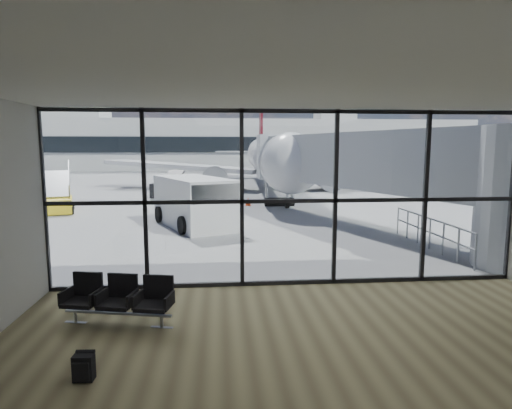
{
  "coord_description": "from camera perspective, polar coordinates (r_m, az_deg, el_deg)",
  "views": [
    {
      "loc": [
        -1.77,
        -10.67,
        3.55
      ],
      "look_at": [
        -0.58,
        3.0,
        1.72
      ],
      "focal_mm": 30.0,
      "sensor_mm": 36.0,
      "label": 1
    }
  ],
  "objects": [
    {
      "name": "ground",
      "position": [
        50.82,
        -2.98,
        3.59
      ],
      "size": [
        220.0,
        220.0,
        0.0
      ],
      "primitive_type": "plane",
      "color": "slate",
      "rests_on": "ground"
    },
    {
      "name": "lounge_shell",
      "position": [
        6.19,
        11.7,
        -0.89
      ],
      "size": [
        12.02,
        8.01,
        4.51
      ],
      "color": "brown",
      "rests_on": "ground"
    },
    {
      "name": "glass_curtain_wall",
      "position": [
        10.89,
        4.42,
        0.72
      ],
      "size": [
        12.1,
        0.12,
        4.5
      ],
      "color": "white",
      "rests_on": "ground"
    },
    {
      "name": "jet_bridge",
      "position": [
        18.97,
        15.68,
        4.94
      ],
      "size": [
        8.0,
        16.5,
        4.33
      ],
      "color": "#ACAFB1",
      "rests_on": "ground"
    },
    {
      "name": "apron_railing",
      "position": [
        16.22,
        22.18,
        -3.01
      ],
      "size": [
        0.06,
        5.46,
        1.11
      ],
      "color": "gray",
      "rests_on": "ground"
    },
    {
      "name": "far_terminal",
      "position": [
        72.65,
        -4.09,
        8.1
      ],
      "size": [
        80.0,
        12.2,
        11.0
      ],
      "color": "#A8A7A3",
      "rests_on": "ground"
    },
    {
      "name": "tree_1",
      "position": [
        90.68,
        -29.52,
        7.71
      ],
      "size": [
        5.61,
        5.61,
        8.07
      ],
      "color": "#382619",
      "rests_on": "ground"
    },
    {
      "name": "tree_2",
      "position": [
        88.4,
        -25.97,
        8.35
      ],
      "size": [
        6.27,
        6.27,
        9.03
      ],
      "color": "#382619",
      "rests_on": "ground"
    },
    {
      "name": "tree_3",
      "position": [
        86.44,
        -22.17,
        7.77
      ],
      "size": [
        4.95,
        4.95,
        7.12
      ],
      "color": "#382619",
      "rests_on": "ground"
    },
    {
      "name": "tree_4",
      "position": [
        84.89,
        -18.28,
        8.38
      ],
      "size": [
        5.61,
        5.61,
        8.07
      ],
      "color": "#382619",
      "rests_on": "ground"
    },
    {
      "name": "tree_5",
      "position": [
        83.75,
        -14.25,
        8.96
      ],
      "size": [
        6.27,
        6.27,
        9.03
      ],
      "color": "#382619",
      "rests_on": "ground"
    },
    {
      "name": "seating_row",
      "position": [
        9.26,
        -17.7,
        -11.67
      ],
      "size": [
        2.24,
        1.07,
        0.99
      ],
      "rotation": [
        0.0,
        0.0,
        -0.22
      ],
      "color": "gray",
      "rests_on": "ground"
    },
    {
      "name": "backpack",
      "position": [
        7.46,
        -22.02,
        -19.5
      ],
      "size": [
        0.31,
        0.29,
        0.45
      ],
      "rotation": [
        0.0,
        0.0,
        -0.06
      ],
      "color": "black",
      "rests_on": "ground"
    },
    {
      "name": "airliner",
      "position": [
        37.84,
        1.9,
        6.23
      ],
      "size": [
        29.1,
        33.7,
        8.68
      ],
      "rotation": [
        0.0,
        0.0,
        -0.04
      ],
      "color": "silver",
      "rests_on": "ground"
    },
    {
      "name": "service_van",
      "position": [
        19.47,
        -8.14,
        0.4
      ],
      "size": [
        4.09,
        5.54,
        2.21
      ],
      "rotation": [
        0.0,
        0.0,
        0.42
      ],
      "color": "silver",
      "rests_on": "ground"
    },
    {
      "name": "belt_loader",
      "position": [
        31.87,
        -11.76,
        2.15
      ],
      "size": [
        2.23,
        4.15,
        1.82
      ],
      "rotation": [
        0.0,
        0.0,
        -0.24
      ],
      "color": "black",
      "rests_on": "ground"
    },
    {
      "name": "mobile_stairs",
      "position": [
        25.94,
        -25.0,
        0.21
      ],
      "size": [
        2.35,
        3.46,
        2.23
      ],
      "rotation": [
        0.0,
        0.0,
        0.3
      ],
      "color": "gold",
      "rests_on": "ground"
    },
    {
      "name": "traffic_cone_a",
      "position": [
        21.95,
        -10.76,
        -1.06
      ],
      "size": [
        0.43,
        0.43,
        0.62
      ],
      "color": "#D7570B",
      "rests_on": "ground"
    },
    {
      "name": "traffic_cone_b",
      "position": [
        26.32,
        -1.07,
        0.4
      ],
      "size": [
        0.36,
        0.36,
        0.52
      ],
      "color": "#EE3B0C",
      "rests_on": "ground"
    }
  ]
}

